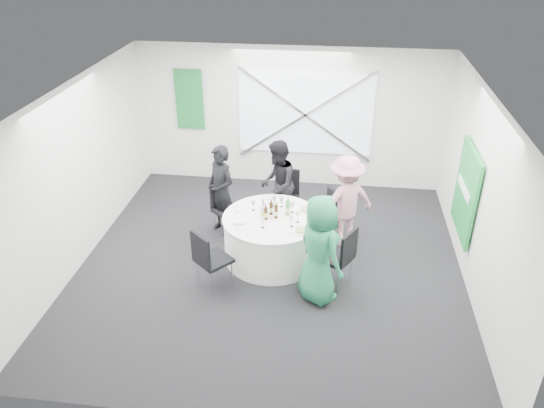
# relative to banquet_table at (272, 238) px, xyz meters

# --- Properties ---
(floor) EXTENTS (6.00, 6.00, 0.00)m
(floor) POSITION_rel_banquet_table_xyz_m (0.00, -0.20, -0.38)
(floor) COLOR black
(floor) RESTS_ON ground
(ceiling) EXTENTS (6.00, 6.00, 0.00)m
(ceiling) POSITION_rel_banquet_table_xyz_m (0.00, -0.20, 2.42)
(ceiling) COLOR white
(ceiling) RESTS_ON wall_back
(wall_back) EXTENTS (6.00, 0.00, 6.00)m
(wall_back) POSITION_rel_banquet_table_xyz_m (0.00, 2.80, 1.02)
(wall_back) COLOR silver
(wall_back) RESTS_ON floor
(wall_front) EXTENTS (6.00, 0.00, 6.00)m
(wall_front) POSITION_rel_banquet_table_xyz_m (0.00, -3.20, 1.02)
(wall_front) COLOR silver
(wall_front) RESTS_ON floor
(wall_left) EXTENTS (0.00, 6.00, 6.00)m
(wall_left) POSITION_rel_banquet_table_xyz_m (-3.00, -0.20, 1.02)
(wall_left) COLOR silver
(wall_left) RESTS_ON floor
(wall_right) EXTENTS (0.00, 6.00, 6.00)m
(wall_right) POSITION_rel_banquet_table_xyz_m (3.00, -0.20, 1.02)
(wall_right) COLOR silver
(wall_right) RESTS_ON floor
(window_panel) EXTENTS (2.60, 0.03, 1.60)m
(window_panel) POSITION_rel_banquet_table_xyz_m (0.30, 2.76, 1.12)
(window_panel) COLOR silver
(window_panel) RESTS_ON wall_back
(window_brace_a) EXTENTS (2.63, 0.05, 1.84)m
(window_brace_a) POSITION_rel_banquet_table_xyz_m (0.30, 2.72, 1.12)
(window_brace_a) COLOR silver
(window_brace_a) RESTS_ON window_panel
(window_brace_b) EXTENTS (2.63, 0.05, 1.84)m
(window_brace_b) POSITION_rel_banquet_table_xyz_m (0.30, 2.72, 1.12)
(window_brace_b) COLOR silver
(window_brace_b) RESTS_ON window_panel
(green_banner) EXTENTS (0.55, 0.04, 1.20)m
(green_banner) POSITION_rel_banquet_table_xyz_m (-2.00, 2.75, 1.32)
(green_banner) COLOR #146729
(green_banner) RESTS_ON wall_back
(green_sign) EXTENTS (0.05, 1.20, 1.40)m
(green_sign) POSITION_rel_banquet_table_xyz_m (2.94, 0.40, 0.82)
(green_sign) COLOR #198D36
(green_sign) RESTS_ON wall_right
(banquet_table) EXTENTS (1.56, 1.56, 0.76)m
(banquet_table) POSITION_rel_banquet_table_xyz_m (0.00, 0.00, 0.00)
(banquet_table) COLOR white
(banquet_table) RESTS_ON floor
(chair_back) EXTENTS (0.48, 0.49, 0.98)m
(chair_back) POSITION_rel_banquet_table_xyz_m (0.10, 1.21, 0.20)
(chair_back) COLOR black
(chair_back) RESTS_ON floor
(chair_back_left) EXTENTS (0.58, 0.58, 0.91)m
(chair_back_left) POSITION_rel_banquet_table_xyz_m (-0.93, 0.73, 0.15)
(chair_back_left) COLOR black
(chair_back_left) RESTS_ON floor
(chair_back_right) EXTENTS (0.59, 0.59, 0.93)m
(chair_back_right) POSITION_rel_banquet_table_xyz_m (0.86, 0.62, 0.17)
(chair_back_right) COLOR black
(chair_back_right) RESTS_ON floor
(chair_front_right) EXTENTS (0.62, 0.61, 0.99)m
(chair_front_right) POSITION_rel_banquet_table_xyz_m (1.09, -0.61, 0.20)
(chair_front_right) COLOR black
(chair_front_right) RESTS_ON floor
(chair_front_left) EXTENTS (0.64, 0.64, 0.99)m
(chair_front_left) POSITION_rel_banquet_table_xyz_m (-0.81, -0.93, 0.20)
(chair_front_left) COLOR black
(chair_front_left) RESTS_ON floor
(person_man_back_left) EXTENTS (0.70, 0.65, 1.60)m
(person_man_back_left) POSITION_rel_banquet_table_xyz_m (-0.97, 0.72, 0.42)
(person_man_back_left) COLOR black
(person_man_back_left) RESTS_ON floor
(person_man_back) EXTENTS (0.45, 0.78, 1.58)m
(person_man_back) POSITION_rel_banquet_table_xyz_m (-0.04, 1.09, 0.41)
(person_man_back) COLOR black
(person_man_back) RESTS_ON floor
(person_woman_pink) EXTENTS (1.13, 0.91, 1.59)m
(person_woman_pink) POSITION_rel_banquet_table_xyz_m (1.14, 0.61, 0.41)
(person_woman_pink) COLOR #CC8496
(person_woman_pink) RESTS_ON floor
(person_woman_green) EXTENTS (0.92, 0.95, 1.65)m
(person_woman_green) POSITION_rel_banquet_table_xyz_m (0.78, -0.91, 0.45)
(person_woman_green) COLOR #227C53
(person_woman_green) RESTS_ON floor
(plate_back) EXTENTS (0.27, 0.27, 0.01)m
(plate_back) POSITION_rel_banquet_table_xyz_m (-0.01, 0.51, 0.39)
(plate_back) COLOR white
(plate_back) RESTS_ON banquet_table
(plate_back_left) EXTENTS (0.26, 0.26, 0.01)m
(plate_back_left) POSITION_rel_banquet_table_xyz_m (-0.54, 0.23, 0.39)
(plate_back_left) COLOR white
(plate_back_left) RESTS_ON banquet_table
(plate_back_right) EXTENTS (0.27, 0.27, 0.04)m
(plate_back_right) POSITION_rel_banquet_table_xyz_m (0.52, 0.29, 0.40)
(plate_back_right) COLOR white
(plate_back_right) RESTS_ON banquet_table
(plate_front_right) EXTENTS (0.27, 0.27, 0.04)m
(plate_front_right) POSITION_rel_banquet_table_xyz_m (0.48, -0.36, 0.40)
(plate_front_right) COLOR white
(plate_front_right) RESTS_ON banquet_table
(plate_front_left) EXTENTS (0.27, 0.27, 0.01)m
(plate_front_left) POSITION_rel_banquet_table_xyz_m (-0.42, -0.33, 0.39)
(plate_front_left) COLOR white
(plate_front_left) RESTS_ON banquet_table
(napkin) EXTENTS (0.19, 0.15, 0.05)m
(napkin) POSITION_rel_banquet_table_xyz_m (-0.47, -0.28, 0.42)
(napkin) COLOR white
(napkin) RESTS_ON plate_front_left
(beer_bottle_a) EXTENTS (0.06, 0.06, 0.27)m
(beer_bottle_a) POSITION_rel_banquet_table_xyz_m (-0.15, 0.07, 0.48)
(beer_bottle_a) COLOR #38200A
(beer_bottle_a) RESTS_ON banquet_table
(beer_bottle_b) EXTENTS (0.06, 0.06, 0.26)m
(beer_bottle_b) POSITION_rel_banquet_table_xyz_m (-0.03, 0.10, 0.48)
(beer_bottle_b) COLOR #38200A
(beer_bottle_b) RESTS_ON banquet_table
(beer_bottle_c) EXTENTS (0.06, 0.06, 0.27)m
(beer_bottle_c) POSITION_rel_banquet_table_xyz_m (0.07, -0.01, 0.48)
(beer_bottle_c) COLOR #38200A
(beer_bottle_c) RESTS_ON banquet_table
(beer_bottle_d) EXTENTS (0.06, 0.06, 0.26)m
(beer_bottle_d) POSITION_rel_banquet_table_xyz_m (-0.09, -0.07, 0.48)
(beer_bottle_d) COLOR #38200A
(beer_bottle_d) RESTS_ON banquet_table
(green_water_bottle) EXTENTS (0.08, 0.08, 0.30)m
(green_water_bottle) POSITION_rel_banquet_table_xyz_m (0.24, 0.12, 0.50)
(green_water_bottle) COLOR green
(green_water_bottle) RESTS_ON banquet_table
(clear_water_bottle) EXTENTS (0.08, 0.08, 0.28)m
(clear_water_bottle) POSITION_rel_banquet_table_xyz_m (-0.15, -0.03, 0.49)
(clear_water_bottle) COLOR silver
(clear_water_bottle) RESTS_ON banquet_table
(wine_glass_a) EXTENTS (0.07, 0.07, 0.17)m
(wine_glass_a) POSITION_rel_banquet_table_xyz_m (0.11, 0.36, 0.50)
(wine_glass_a) COLOR white
(wine_glass_a) RESTS_ON banquet_table
(wine_glass_b) EXTENTS (0.07, 0.07, 0.17)m
(wine_glass_b) POSITION_rel_banquet_table_xyz_m (0.30, 0.20, 0.50)
(wine_glass_b) COLOR white
(wine_glass_b) RESTS_ON banquet_table
(wine_glass_c) EXTENTS (0.07, 0.07, 0.17)m
(wine_glass_c) POSITION_rel_banquet_table_xyz_m (0.41, -0.09, 0.50)
(wine_glass_c) COLOR white
(wine_glass_c) RESTS_ON banquet_table
(wine_glass_d) EXTENTS (0.07, 0.07, 0.17)m
(wine_glass_d) POSITION_rel_banquet_table_xyz_m (-0.01, 0.36, 0.50)
(wine_glass_d) COLOR white
(wine_glass_d) RESTS_ON banquet_table
(wine_glass_e) EXTENTS (0.07, 0.07, 0.17)m
(wine_glass_e) POSITION_rel_banquet_table_xyz_m (-0.10, -0.32, 0.50)
(wine_glass_e) COLOR white
(wine_glass_e) RESTS_ON banquet_table
(wine_glass_f) EXTENTS (0.07, 0.07, 0.17)m
(wine_glass_f) POSITION_rel_banquet_table_xyz_m (0.33, -0.23, 0.50)
(wine_glass_f) COLOR white
(wine_glass_f) RESTS_ON banquet_table
(wine_glass_g) EXTENTS (0.07, 0.07, 0.17)m
(wine_glass_g) POSITION_rel_banquet_table_xyz_m (-0.32, 0.19, 0.50)
(wine_glass_g) COLOR white
(wine_glass_g) RESTS_ON banquet_table
(fork_a) EXTENTS (0.09, 0.14, 0.01)m
(fork_a) POSITION_rel_banquet_table_xyz_m (-0.38, 0.43, 0.38)
(fork_a) COLOR silver
(fork_a) RESTS_ON banquet_table
(knife_a) EXTENTS (0.08, 0.14, 0.01)m
(knife_a) POSITION_rel_banquet_table_xyz_m (-0.57, 0.07, 0.38)
(knife_a) COLOR silver
(knife_a) RESTS_ON banquet_table
(fork_b) EXTENTS (0.10, 0.13, 0.01)m
(fork_b) POSITION_rel_banquet_table_xyz_m (-0.55, -0.18, 0.38)
(fork_b) COLOR silver
(fork_b) RESTS_ON banquet_table
(knife_b) EXTENTS (0.11, 0.12, 0.01)m
(knife_b) POSITION_rel_banquet_table_xyz_m (-0.31, -0.49, 0.38)
(knife_b) COLOR silver
(knife_b) RESTS_ON banquet_table
(fork_c) EXTENTS (0.10, 0.13, 0.01)m
(fork_c) POSITION_rel_banquet_table_xyz_m (0.36, -0.45, 0.38)
(fork_c) COLOR silver
(fork_c) RESTS_ON banquet_table
(knife_c) EXTENTS (0.11, 0.12, 0.01)m
(knife_c) POSITION_rel_banquet_table_xyz_m (0.52, -0.24, 0.38)
(knife_c) COLOR silver
(knife_c) RESTS_ON banquet_table
(fork_d) EXTENTS (0.08, 0.14, 0.01)m
(fork_d) POSITION_rel_banquet_table_xyz_m (0.57, 0.09, 0.38)
(fork_d) COLOR silver
(fork_d) RESTS_ON banquet_table
(knife_d) EXTENTS (0.08, 0.14, 0.01)m
(knife_d) POSITION_rel_banquet_table_xyz_m (0.42, 0.40, 0.38)
(knife_d) COLOR silver
(knife_d) RESTS_ON banquet_table
(fork_e) EXTENTS (0.15, 0.03, 0.01)m
(fork_e) POSITION_rel_banquet_table_xyz_m (0.22, 0.53, 0.38)
(fork_e) COLOR silver
(fork_e) RESTS_ON banquet_table
(knife_e) EXTENTS (0.15, 0.03, 0.01)m
(knife_e) POSITION_rel_banquet_table_xyz_m (-0.12, 0.56, 0.38)
(knife_e) COLOR silver
(knife_e) RESTS_ON banquet_table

